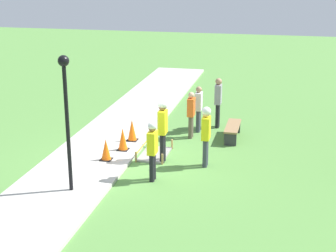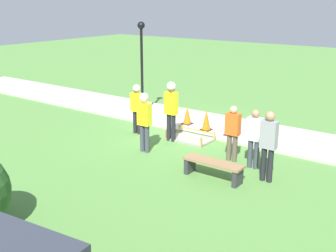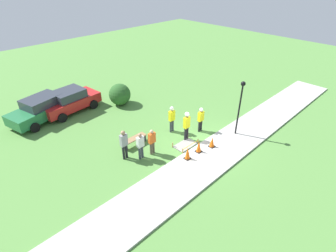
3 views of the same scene
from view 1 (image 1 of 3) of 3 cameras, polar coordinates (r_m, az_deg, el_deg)
name	(u,v)px [view 1 (image 1 of 3)]	position (r m, az deg, el deg)	size (l,w,h in m)	color
ground_plane	(131,163)	(15.39, -4.15, -4.17)	(60.00, 60.00, 0.00)	#51843D
sidewalk	(90,158)	(15.77, -8.63, -3.58)	(28.00, 2.56, 0.10)	#ADAAA3
wet_concrete_patch	(155,154)	(15.98, -1.50, -3.14)	(1.40, 0.86, 0.33)	gray
traffic_cone_near_patch	(132,130)	(16.94, -4.00, -0.47)	(0.34, 0.34, 0.71)	black
traffic_cone_far_patch	(123,139)	(16.11, -5.03, -1.47)	(0.34, 0.34, 0.71)	black
traffic_cone_sidewalk_edge	(106,150)	(15.36, -6.89, -2.62)	(0.34, 0.34, 0.65)	black
park_bench	(233,129)	(17.52, 7.18, -0.37)	(1.60, 0.44, 0.48)	#2D2D33
worker_supervisor	(163,124)	(15.09, -0.59, 0.17)	(0.40, 0.28, 1.93)	black
worker_assistant	(152,146)	(13.86, -1.74, -2.23)	(0.40, 0.24, 1.69)	black
worker_trainee	(206,131)	(14.84, 4.23, -0.56)	(0.40, 0.26, 1.81)	#383D47
bystander_in_orange_shirt	(191,112)	(17.34, 2.58, 1.53)	(0.40, 0.22, 1.60)	brown
bystander_in_gray_shirt	(199,106)	(17.99, 3.41, 2.18)	(0.40, 0.22, 1.63)	#383D47
bystander_in_white_shirt	(218,100)	(18.50, 5.57, 2.94)	(0.40, 0.24, 1.82)	black
lamppost_near	(66,103)	(12.87, -11.23, 2.55)	(0.28, 0.28, 3.51)	black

